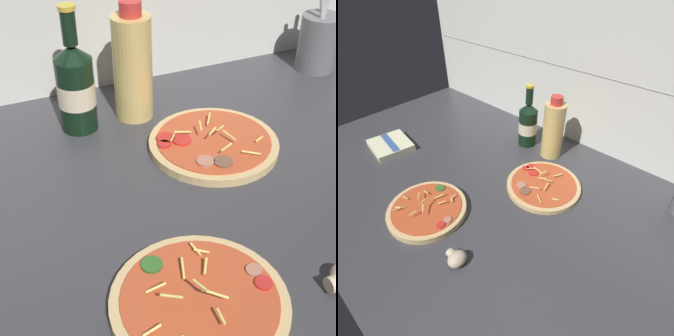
% 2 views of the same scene
% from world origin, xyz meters
% --- Properties ---
extents(counter_slab, '(1.60, 0.90, 0.03)m').
position_xyz_m(counter_slab, '(0.00, 0.00, 0.01)').
color(counter_slab, '#38383D').
rests_on(counter_slab, ground).
extents(tile_backsplash, '(1.60, 0.01, 0.60)m').
position_xyz_m(tile_backsplash, '(0.00, 0.45, 0.30)').
color(tile_backsplash, silver).
rests_on(tile_backsplash, ground).
extents(pizza_near, '(0.23, 0.23, 0.05)m').
position_xyz_m(pizza_near, '(-0.08, -0.18, 0.04)').
color(pizza_near, tan).
rests_on(pizza_near, counter_slab).
extents(pizza_far, '(0.24, 0.24, 0.04)m').
position_xyz_m(pizza_far, '(0.10, 0.14, 0.03)').
color(pizza_far, tan).
rests_on(pizza_far, counter_slab).
extents(beer_bottle, '(0.07, 0.07, 0.24)m').
position_xyz_m(beer_bottle, '(-0.10, 0.30, 0.11)').
color(beer_bottle, black).
rests_on(beer_bottle, counter_slab).
extents(oil_bottle, '(0.07, 0.07, 0.23)m').
position_xyz_m(oil_bottle, '(0.01, 0.31, 0.13)').
color(oil_bottle, '#D6B766').
rests_on(oil_bottle, counter_slab).
extents(mushroom_left, '(0.05, 0.05, 0.03)m').
position_xyz_m(mushroom_left, '(0.11, -0.22, 0.04)').
color(mushroom_left, beige).
rests_on(mushroom_left, counter_slab).
extents(dish_towel, '(0.17, 0.16, 0.03)m').
position_xyz_m(dish_towel, '(-0.47, -0.08, 0.04)').
color(dish_towel, beige).
rests_on(dish_towel, counter_slab).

